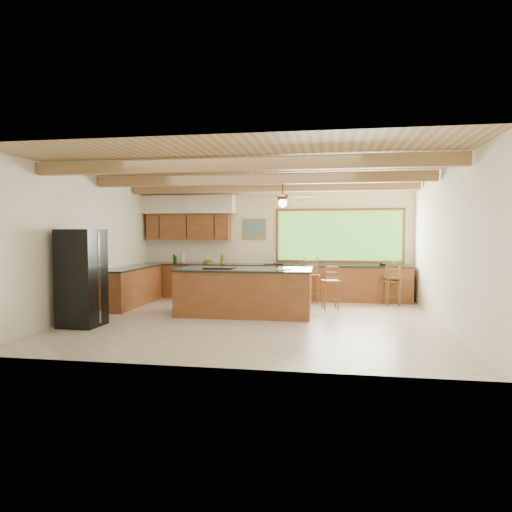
# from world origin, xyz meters

# --- Properties ---
(ground) EXTENTS (7.20, 7.20, 0.00)m
(ground) POSITION_xyz_m (0.00, 0.00, 0.00)
(ground) COLOR beige
(ground) RESTS_ON ground
(room_shell) EXTENTS (7.27, 6.54, 3.02)m
(room_shell) POSITION_xyz_m (-0.17, 0.65, 2.21)
(room_shell) COLOR white
(room_shell) RESTS_ON ground
(counter_run) EXTENTS (7.12, 3.10, 1.22)m
(counter_run) POSITION_xyz_m (-0.82, 2.52, 0.46)
(counter_run) COLOR brown
(counter_run) RESTS_ON ground
(island) EXTENTS (2.85, 1.37, 1.01)m
(island) POSITION_xyz_m (-0.32, 0.60, 0.50)
(island) COLOR brown
(island) RESTS_ON ground
(refrigerator) EXTENTS (0.73, 0.71, 1.81)m
(refrigerator) POSITION_xyz_m (-3.10, -1.10, 0.91)
(refrigerator) COLOR black
(refrigerator) RESTS_ON ground
(bar_stool_a) EXTENTS (0.45, 0.45, 1.07)m
(bar_stool_a) POSITION_xyz_m (1.49, 1.54, 0.63)
(bar_stool_a) COLOR brown
(bar_stool_a) RESTS_ON ground
(bar_stool_b) EXTENTS (0.46, 0.46, 1.16)m
(bar_stool_b) POSITION_xyz_m (1.03, 2.39, 0.68)
(bar_stool_b) COLOR brown
(bar_stool_b) RESTS_ON ground
(bar_stool_c) EXTENTS (0.45, 0.45, 1.12)m
(bar_stool_c) POSITION_xyz_m (2.98, 2.39, 0.66)
(bar_stool_c) COLOR brown
(bar_stool_c) RESTS_ON ground
(bar_stool_d) EXTENTS (0.45, 0.45, 0.96)m
(bar_stool_d) POSITION_xyz_m (2.92, 2.40, 0.57)
(bar_stool_d) COLOR brown
(bar_stool_d) RESTS_ON ground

